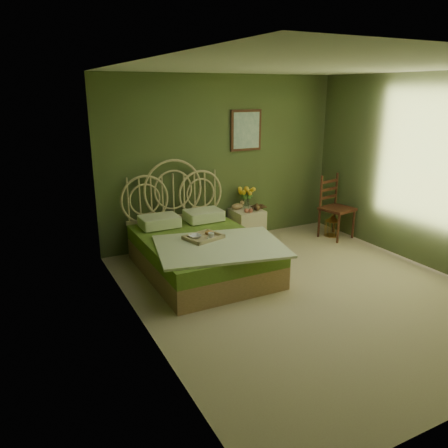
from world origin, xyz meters
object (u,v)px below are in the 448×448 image
bed (200,250)px  nightstand (247,220)px  chair (334,203)px  birdcage (332,226)px

bed → nightstand: bearing=34.3°
nightstand → chair: 1.48m
nightstand → birdcage: bearing=-18.7°
nightstand → chair: chair is taller
bed → nightstand: (1.19, 0.81, 0.04)m
bed → birdcage: bearing=7.6°
nightstand → birdcage: size_ratio=2.67×
bed → birdcage: 2.61m
bed → birdcage: (2.58, 0.35, -0.13)m
nightstand → chair: (1.39, -0.48, 0.23)m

